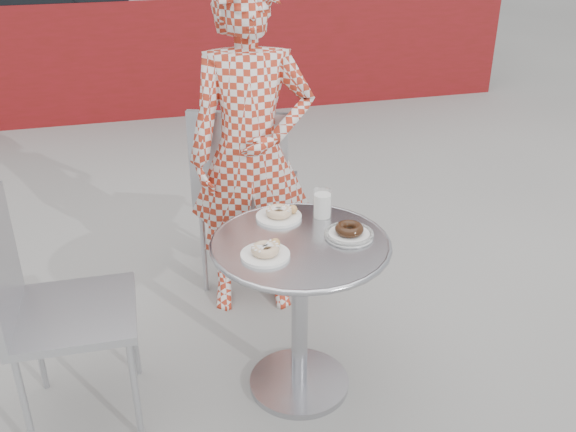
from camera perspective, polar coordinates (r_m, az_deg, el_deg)
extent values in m
plane|color=gray|center=(2.72, 0.41, -14.18)|extent=(60.00, 60.00, 0.00)
cube|color=maroon|center=(5.83, -9.42, 13.73)|extent=(6.02, 0.20, 1.00)
cylinder|color=silver|center=(2.68, 0.99, -14.54)|extent=(0.40, 0.40, 0.03)
cylinder|color=silver|center=(2.48, 1.05, -9.01)|extent=(0.06, 0.06, 0.64)
cylinder|color=silver|center=(2.31, 1.11, -2.50)|extent=(0.64, 0.64, 0.02)
torus|color=silver|center=(2.31, 1.11, -2.50)|extent=(0.66, 0.66, 0.02)
cube|color=#B1B4BA|center=(3.16, -3.58, 2.37)|extent=(0.58, 0.58, 0.03)
cube|color=#B1B4BA|center=(2.88, -4.43, 4.97)|extent=(0.43, 0.19, 0.45)
cube|color=#B1B4BA|center=(2.41, -18.46, -8.23)|extent=(0.44, 0.44, 0.03)
cube|color=#B1B4BA|center=(2.33, -24.21, -4.00)|extent=(0.04, 0.43, 0.43)
imported|color=#AC2F1A|center=(2.83, -3.27, 5.50)|extent=(0.60, 0.43, 1.52)
cylinder|color=white|center=(2.46, -0.82, -0.07)|extent=(0.18, 0.18, 0.01)
torus|color=#C0854A|center=(2.45, -0.83, 0.40)|extent=(0.10, 0.10, 0.03)
sphere|color=#B77A3F|center=(2.47, 0.43, 0.61)|extent=(0.04, 0.04, 0.04)
cylinder|color=white|center=(2.21, -2.04, -3.48)|extent=(0.17, 0.17, 0.01)
torus|color=#C0854A|center=(2.20, -2.04, -2.98)|extent=(0.10, 0.10, 0.03)
sphere|color=#B77A3F|center=(2.24, -1.14, -2.40)|extent=(0.03, 0.03, 0.03)
cylinder|color=white|center=(2.35, 5.45, -1.65)|extent=(0.18, 0.18, 0.01)
torus|color=black|center=(2.34, 5.47, -1.14)|extent=(0.11, 0.11, 0.04)
torus|color=black|center=(2.35, 5.45, -1.56)|extent=(0.18, 0.18, 0.02)
cylinder|color=white|center=(2.46, 3.08, 0.93)|extent=(0.06, 0.06, 0.09)
cylinder|color=white|center=(2.46, 3.08, 1.13)|extent=(0.07, 0.07, 0.11)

